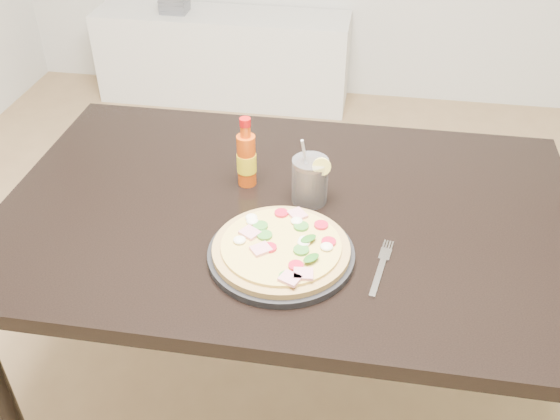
% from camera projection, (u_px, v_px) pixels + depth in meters
% --- Properties ---
extents(floor, '(4.50, 4.50, 0.00)m').
position_uv_depth(floor, '(323.00, 414.00, 1.92)').
color(floor, '#9E7A51').
rests_on(floor, ground).
extents(dining_table, '(1.40, 0.90, 0.75)m').
position_uv_depth(dining_table, '(288.00, 234.00, 1.56)').
color(dining_table, black).
rests_on(dining_table, ground).
extents(plate, '(0.32, 0.32, 0.02)m').
position_uv_depth(plate, '(281.00, 254.00, 1.36)').
color(plate, black).
rests_on(plate, dining_table).
extents(pizza, '(0.30, 0.30, 0.03)m').
position_uv_depth(pizza, '(282.00, 247.00, 1.35)').
color(pizza, tan).
rests_on(pizza, plate).
extents(hot_sauce_bottle, '(0.06, 0.06, 0.19)m').
position_uv_depth(hot_sauce_bottle, '(246.00, 159.00, 1.56)').
color(hot_sauce_bottle, '#C9450B').
rests_on(hot_sauce_bottle, dining_table).
extents(cola_cup, '(0.09, 0.09, 0.18)m').
position_uv_depth(cola_cup, '(310.00, 181.00, 1.51)').
color(cola_cup, black).
rests_on(cola_cup, dining_table).
extents(fork, '(0.05, 0.19, 0.00)m').
position_uv_depth(fork, '(381.00, 266.00, 1.34)').
color(fork, silver).
rests_on(fork, dining_table).
extents(media_console, '(1.40, 0.34, 0.50)m').
position_uv_depth(media_console, '(223.00, 57.00, 3.52)').
color(media_console, white).
rests_on(media_console, ground).
extents(cd_stack, '(0.14, 0.12, 0.09)m').
position_uv_depth(cd_stack, '(174.00, 3.00, 3.36)').
color(cd_stack, slate).
rests_on(cd_stack, media_console).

